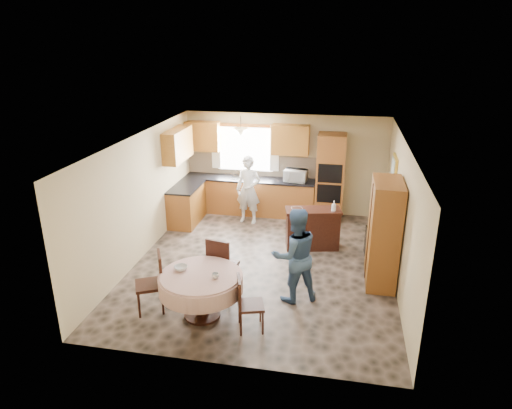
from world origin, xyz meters
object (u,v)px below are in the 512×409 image
object	(u,v)px
chair_left	(154,279)
chair_right	(246,301)
dining_table	(201,284)
oven_tower	(330,177)
cupboard	(384,233)
person_sink	(248,190)
sideboard	(312,230)
chair_back	(221,263)
person_dining	(295,255)

from	to	relation	value
chair_left	chair_right	world-z (taller)	chair_left
dining_table	chair_right	world-z (taller)	chair_right
oven_tower	dining_table	distance (m)	4.99
cupboard	person_sink	distance (m)	3.78
oven_tower	sideboard	world-z (taller)	oven_tower
chair_back	person_sink	bearing A→B (deg)	-76.46
cupboard	chair_back	size ratio (longest dim) A/B	1.85
chair_back	person_dining	xyz separation A→B (m)	(1.28, 0.02, 0.25)
oven_tower	person_sink	distance (m)	1.99
sideboard	person_sink	xyz separation A→B (m)	(-1.62, 1.15, 0.41)
person_sink	person_dining	distance (m)	3.56
cupboard	person_dining	xyz separation A→B (m)	(-1.49, -0.89, -0.14)
sideboard	chair_left	size ratio (longest dim) A/B	1.14
sideboard	person_sink	distance (m)	2.03
person_sink	oven_tower	bearing A→B (deg)	24.70
oven_tower	dining_table	size ratio (longest dim) A/B	1.59
dining_table	chair_left	size ratio (longest dim) A/B	1.33
sideboard	chair_left	xyz separation A→B (m)	(-2.36, -2.84, 0.15)
person_sink	chair_left	bearing A→B (deg)	-93.15
chair_right	person_sink	xyz separation A→B (m)	(-0.85, 4.24, 0.33)
cupboard	chair_back	world-z (taller)	cupboard
sideboard	chair_left	distance (m)	3.70
chair_left	chair_back	xyz separation A→B (m)	(0.93, 0.73, 0.02)
chair_left	chair_right	bearing A→B (deg)	54.53
cupboard	chair_right	bearing A→B (deg)	-138.07
chair_left	chair_back	world-z (taller)	chair_back
person_dining	oven_tower	bearing A→B (deg)	-122.75
dining_table	cupboard	bearing A→B (deg)	30.30
chair_back	person_dining	distance (m)	1.30
chair_back	chair_right	xyz separation A→B (m)	(0.66, -0.98, -0.08)
dining_table	chair_right	distance (m)	0.81
oven_tower	chair_right	world-z (taller)	oven_tower
oven_tower	chair_right	bearing A→B (deg)	-102.15
chair_right	sideboard	bearing A→B (deg)	-30.86
dining_table	person_sink	bearing A→B (deg)	91.05
sideboard	dining_table	distance (m)	3.28
chair_left	person_sink	world-z (taller)	person_sink
dining_table	chair_back	bearing A→B (deg)	81.26
sideboard	person_dining	world-z (taller)	person_dining
person_sink	person_dining	size ratio (longest dim) A/B	0.99
sideboard	person_dining	bearing A→B (deg)	-106.62
chair_right	person_dining	bearing A→B (deg)	-48.59
oven_tower	person_dining	distance (m)	3.86
oven_tower	chair_back	bearing A→B (deg)	-113.78
dining_table	chair_left	distance (m)	0.81
person_dining	cupboard	bearing A→B (deg)	-175.56
oven_tower	person_dining	bearing A→B (deg)	-96.24
oven_tower	person_sink	size ratio (longest dim) A/B	1.29
chair_right	dining_table	bearing A→B (deg)	58.05
cupboard	person_dining	size ratio (longest dim) A/B	1.16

